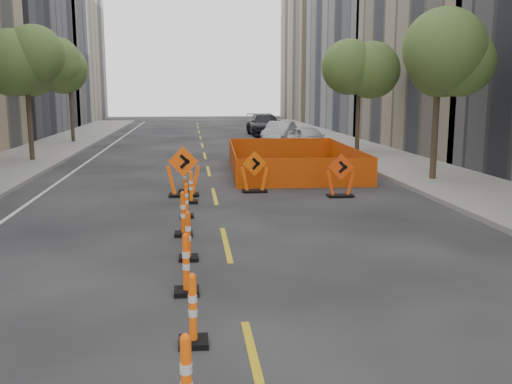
{
  "coord_description": "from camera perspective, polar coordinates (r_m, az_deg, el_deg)",
  "views": [
    {
      "loc": [
        -0.77,
        -8.58,
        3.45
      ],
      "look_at": [
        0.75,
        4.52,
        1.1
      ],
      "focal_mm": 40.0,
      "sensor_mm": 36.0,
      "label": 1
    }
  ],
  "objects": [
    {
      "name": "chevron_sign_right",
      "position": [
        18.86,
        8.48,
        1.65
      ],
      "size": [
        1.04,
        0.73,
        1.42
      ],
      "primitive_type": null,
      "rotation": [
        0.0,
        0.0,
        -0.18
      ],
      "color": "red",
      "rests_on": "ground"
    },
    {
      "name": "bld_right_e",
      "position": [
        69.64,
        8.43,
        13.75
      ],
      "size": [
        12.0,
        14.0,
        16.0
      ],
      "primitive_type": "cube",
      "color": "tan",
      "rests_on": "ground"
    },
    {
      "name": "channelizer_7",
      "position": [
        17.75,
        -6.51,
        0.51
      ],
      "size": [
        0.4,
        0.4,
        1.02
      ],
      "primitive_type": null,
      "color": "#F3600A",
      "rests_on": "ground"
    },
    {
      "name": "bld_left_e",
      "position": [
        66.53,
        -21.47,
        15.08
      ],
      "size": [
        12.0,
        20.0,
        20.0
      ],
      "primitive_type": "cube",
      "color": "gray",
      "rests_on": "ground"
    },
    {
      "name": "parked_car_mid",
      "position": [
        37.96,
        2.37,
        5.97
      ],
      "size": [
        3.04,
        4.61,
        1.43
      ],
      "primitive_type": "imported",
      "rotation": [
        0.0,
        0.0,
        -0.39
      ],
      "color": "#A5A6AB",
      "rests_on": "ground"
    },
    {
      "name": "channelizer_1",
      "position": [
        6.13,
        -6.97,
        -18.41
      ],
      "size": [
        0.42,
        0.42,
        1.06
      ],
      "primitive_type": null,
      "color": "#FF570A",
      "rests_on": "ground"
    },
    {
      "name": "bld_right_d",
      "position": [
        52.33,
        13.92,
        17.02
      ],
      "size": [
        12.0,
        18.0,
        20.0
      ],
      "primitive_type": "cube",
      "color": "gray",
      "rests_on": "ground"
    },
    {
      "name": "safety_fence",
      "position": [
        24.71,
        3.54,
        3.32
      ],
      "size": [
        5.44,
        8.84,
        1.08
      ],
      "primitive_type": null,
      "rotation": [
        0.0,
        0.0,
        -0.04
      ],
      "color": "#FF570D",
      "rests_on": "ground"
    },
    {
      "name": "channelizer_8",
      "position": [
        19.73,
        -7.14,
        1.61
      ],
      "size": [
        0.44,
        0.44,
        1.13
      ],
      "primitive_type": null,
      "color": "#D95009",
      "rests_on": "ground"
    },
    {
      "name": "channelizer_2",
      "position": [
        7.97,
        -6.33,
        -11.58
      ],
      "size": [
        0.41,
        0.41,
        1.03
      ],
      "primitive_type": null,
      "color": "#F7570A",
      "rests_on": "ground"
    },
    {
      "name": "chevron_sign_center",
      "position": [
        19.52,
        -0.15,
        2.04
      ],
      "size": [
        1.06,
        0.79,
        1.42
      ],
      "primitive_type": null,
      "rotation": [
        0.0,
        0.0,
        0.26
      ],
      "color": "#E75809",
      "rests_on": "ground"
    },
    {
      "name": "ground_plane",
      "position": [
        9.28,
        -1.42,
        -11.73
      ],
      "size": [
        140.0,
        140.0,
        0.0
      ],
      "primitive_type": "plane",
      "color": "black"
    },
    {
      "name": "channelizer_4",
      "position": [
        11.82,
        -6.8,
        -4.37
      ],
      "size": [
        0.4,
        0.4,
        1.02
      ],
      "primitive_type": null,
      "color": "#E04909",
      "rests_on": "ground"
    },
    {
      "name": "parked_car_near",
      "position": [
        33.37,
        5.24,
        5.35
      ],
      "size": [
        2.15,
        4.31,
        1.41
      ],
      "primitive_type": "imported",
      "rotation": [
        0.0,
        0.0,
        0.12
      ],
      "color": "silver",
      "rests_on": "ground"
    },
    {
      "name": "channelizer_5",
      "position": [
        13.78,
        -7.3,
        -2.15
      ],
      "size": [
        0.43,
        0.43,
        1.09
      ],
      "primitive_type": null,
      "color": "#DB4C09",
      "rests_on": "ground"
    },
    {
      "name": "tree_l_d",
      "position": [
        39.34,
        -18.14,
        11.18
      ],
      "size": [
        2.8,
        2.8,
        5.95
      ],
      "color": "#382B1E",
      "rests_on": "ground"
    },
    {
      "name": "tree_r_c",
      "position": [
        31.94,
        10.3,
        11.88
      ],
      "size": [
        2.8,
        2.8,
        5.95
      ],
      "color": "#382B1E",
      "rests_on": "ground"
    },
    {
      "name": "sidewalk_right",
      "position": [
        23.03,
        18.58,
        1.15
      ],
      "size": [
        4.0,
        90.0,
        0.15
      ],
      "primitive_type": "cube",
      "color": "gray",
      "rests_on": "ground"
    },
    {
      "name": "parked_car_far",
      "position": [
        44.66,
        0.86,
        6.74
      ],
      "size": [
        2.57,
        5.81,
        1.66
      ],
      "primitive_type": "imported",
      "rotation": [
        0.0,
        0.0,
        0.04
      ],
      "color": "black",
      "rests_on": "ground"
    },
    {
      "name": "channelizer_3",
      "position": [
        9.87,
        -7.01,
        -7.13
      ],
      "size": [
        0.43,
        0.43,
        1.08
      ],
      "primitive_type": null,
      "color": "#F94E0A",
      "rests_on": "ground"
    },
    {
      "name": "tree_r_b",
      "position": [
        22.56,
        17.81,
        12.37
      ],
      "size": [
        2.8,
        2.8,
        5.95
      ],
      "color": "#382B1E",
      "rests_on": "ground"
    },
    {
      "name": "chevron_sign_left",
      "position": [
        18.91,
        -7.28,
        2.06
      ],
      "size": [
        1.18,
        0.8,
        1.66
      ],
      "primitive_type": null,
      "rotation": [
        0.0,
        0.0,
        -0.13
      ],
      "color": "#FF530A",
      "rests_on": "ground"
    },
    {
      "name": "bld_right_c",
      "position": [
        37.11,
        22.84,
        14.83
      ],
      "size": [
        12.0,
        16.0,
        14.0
      ],
      "primitive_type": "cube",
      "color": "gray",
      "rests_on": "ground"
    },
    {
      "name": "tree_l_c",
      "position": [
        29.6,
        -22.0,
        11.47
      ],
      "size": [
        2.8,
        2.8,
        5.95
      ],
      "color": "#382B1E",
      "rests_on": "ground"
    },
    {
      "name": "channelizer_6",
      "position": [
        15.77,
        -6.97,
        -0.83
      ],
      "size": [
        0.38,
        0.38,
        0.96
      ],
      "primitive_type": null,
      "color": "#FF540A",
      "rests_on": "ground"
    }
  ]
}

